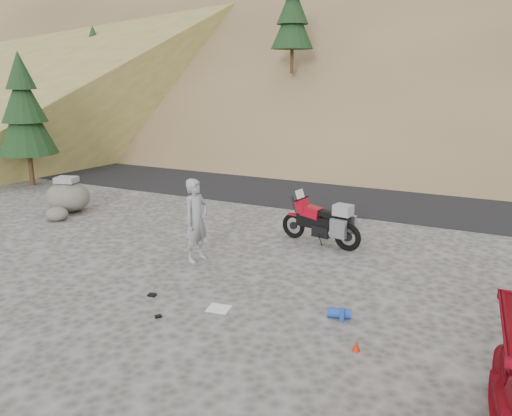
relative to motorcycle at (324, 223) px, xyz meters
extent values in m
plane|color=#474542|center=(-1.44, -2.73, -0.58)|extent=(140.00, 140.00, 0.00)
cube|color=black|center=(-1.44, 6.27, -0.58)|extent=(120.00, 7.00, 0.05)
cube|color=brown|center=(0.56, 27.27, 7.42)|extent=(110.00, 51.90, 46.72)
cube|color=brown|center=(0.56, 27.27, 7.72)|extent=(110.00, 43.28, 36.46)
cube|color=olive|center=(-31.44, 17.27, 1.42)|extent=(45.29, 46.00, 24.26)
cylinder|color=#341F13|center=(-5.44, 11.27, 4.32)|extent=(0.17, 0.17, 1.40)
cone|color=#183116|center=(-5.44, 11.27, 5.86)|extent=(2.00, 2.00, 2.25)
cone|color=#183116|center=(-5.44, 11.27, 6.71)|extent=(1.50, 1.50, 1.76)
cylinder|color=#341F13|center=(-19.44, 13.27, 2.99)|extent=(0.15, 0.15, 1.26)
cone|color=#183116|center=(-19.44, 13.27, 4.38)|extent=(1.80, 1.80, 2.03)
cone|color=#183116|center=(-19.44, 13.27, 5.15)|extent=(1.35, 1.35, 1.58)
cone|color=#183116|center=(-19.44, 13.27, 5.91)|extent=(0.90, 0.90, 1.13)
cylinder|color=#341F13|center=(-12.44, 1.77, 0.19)|extent=(0.18, 0.18, 1.54)
cone|color=#183116|center=(-12.44, 1.77, 1.89)|extent=(2.20, 2.20, 2.47)
cone|color=#183116|center=(-12.44, 1.77, 2.83)|extent=(1.65, 1.65, 1.93)
cone|color=#183116|center=(-12.44, 1.77, 3.77)|extent=(1.10, 1.10, 1.39)
torus|color=black|center=(-0.89, 0.18, -0.24)|extent=(0.69, 0.25, 0.67)
cylinder|color=black|center=(-0.89, 0.18, -0.24)|extent=(0.21, 0.10, 0.20)
torus|color=black|center=(0.66, -0.13, -0.24)|extent=(0.73, 0.28, 0.72)
cylinder|color=black|center=(0.66, -0.13, -0.24)|extent=(0.24, 0.12, 0.22)
cylinder|color=black|center=(-0.81, 0.16, 0.14)|extent=(0.39, 0.14, 0.83)
cylinder|color=black|center=(-0.67, 0.14, 0.52)|extent=(0.17, 0.63, 0.04)
cube|color=black|center=(-0.14, 0.03, -0.02)|extent=(1.25, 0.48, 0.31)
cube|color=black|center=(-0.04, 0.01, -0.22)|extent=(0.51, 0.39, 0.29)
cube|color=maroon|center=(-0.37, 0.08, 0.24)|extent=(0.59, 0.41, 0.32)
cube|color=maroon|center=(-0.64, 0.13, 0.36)|extent=(0.37, 0.40, 0.36)
cube|color=silver|center=(-0.71, 0.14, 0.63)|extent=(0.18, 0.32, 0.26)
cube|color=black|center=(0.11, -0.02, 0.26)|extent=(0.60, 0.33, 0.12)
cube|color=black|center=(0.49, -0.10, 0.22)|extent=(0.39, 0.25, 0.10)
cube|color=#B2B2B7|center=(0.48, -0.37, 0.01)|extent=(0.43, 0.20, 0.46)
cube|color=#B2B2B7|center=(0.59, 0.15, 0.01)|extent=(0.43, 0.20, 0.46)
cube|color=gray|center=(0.51, -0.10, 0.42)|extent=(0.49, 0.43, 0.27)
cube|color=maroon|center=(-0.89, 0.18, 0.06)|extent=(0.32, 0.18, 0.04)
cylinder|color=black|center=(-0.02, -0.18, -0.40)|extent=(0.07, 0.21, 0.37)
cylinder|color=#B2B2B7|center=(0.44, -0.23, -0.17)|extent=(0.48, 0.18, 0.13)
imported|color=gray|center=(-2.31, -2.32, -0.58)|extent=(0.57, 0.78, 1.95)
ellipsoid|color=#5C584E|center=(-8.26, -0.45, -0.11)|extent=(1.51, 1.31, 0.93)
cube|color=gray|center=(-8.26, -0.45, 0.44)|extent=(0.76, 0.66, 0.18)
ellipsoid|color=#5C584E|center=(-7.81, -1.36, -0.38)|extent=(0.76, 0.71, 0.41)
cube|color=white|center=(-0.61, -4.29, -0.57)|extent=(0.46, 0.42, 0.01)
cylinder|color=#1B41A7|center=(1.50, -3.65, -0.49)|extent=(0.46, 0.28, 0.17)
cylinder|color=#1B41A7|center=(1.59, -3.76, -0.45)|extent=(0.10, 0.10, 0.25)
cone|color=#A8200B|center=(2.07, -4.61, -0.49)|extent=(0.17, 0.17, 0.17)
cube|color=black|center=(-2.08, -4.37, -0.56)|extent=(0.17, 0.13, 0.04)
cube|color=black|center=(-1.43, -5.05, -0.56)|extent=(0.14, 0.14, 0.04)
camera|label=1|loc=(3.68, -11.62, 3.67)|focal=35.00mm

